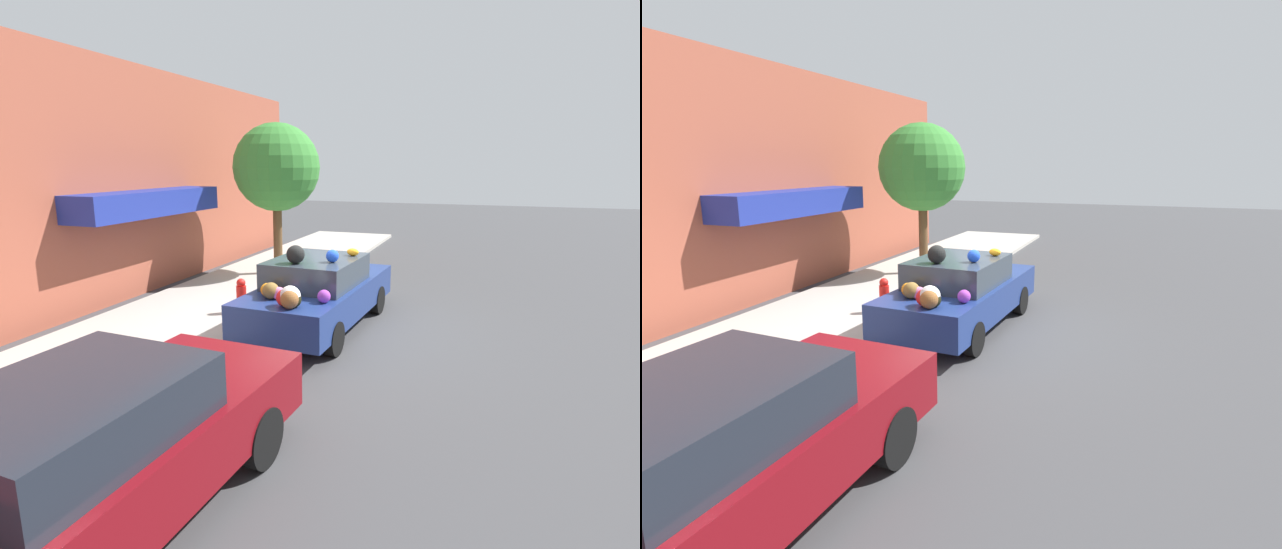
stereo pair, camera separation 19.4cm
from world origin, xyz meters
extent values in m
plane|color=#424244|center=(0.00, 0.00, 0.00)|extent=(60.00, 60.00, 0.00)
cube|color=#B2ADA3|center=(0.00, 2.70, 0.05)|extent=(24.00, 3.20, 0.11)
cube|color=#9E4C38|center=(0.00, 4.95, 2.61)|extent=(18.00, 0.30, 5.21)
cube|color=navy|center=(0.79, 4.35, 2.18)|extent=(4.27, 0.90, 0.55)
cylinder|color=brown|center=(3.69, 2.54, 1.12)|extent=(0.24, 0.24, 2.02)
sphere|color=#388433|center=(3.69, 2.54, 2.93)|extent=(2.29, 2.29, 2.29)
cylinder|color=red|center=(0.01, 1.70, 0.38)|extent=(0.20, 0.20, 0.55)
sphere|color=red|center=(0.01, 1.70, 0.72)|extent=(0.18, 0.18, 0.18)
cube|color=navy|center=(0.00, 0.03, 0.58)|extent=(4.14, 1.87, 0.59)
cube|color=#333D47|center=(-0.16, 0.04, 1.12)|extent=(1.90, 1.56, 0.48)
cylinder|color=black|center=(1.30, 0.72, 0.29)|extent=(0.58, 0.21, 0.58)
cylinder|color=black|center=(1.22, -0.80, 0.29)|extent=(0.58, 0.21, 0.58)
cylinder|color=black|center=(-1.22, 0.85, 0.29)|extent=(0.58, 0.21, 0.58)
cylinder|color=black|center=(-1.30, -0.67, 0.29)|extent=(0.58, 0.21, 0.58)
sphere|color=black|center=(-0.74, 0.21, 1.52)|extent=(0.39, 0.39, 0.32)
sphere|color=red|center=(-1.69, 0.01, 1.01)|extent=(0.37, 0.37, 0.27)
ellipsoid|color=olive|center=(-1.37, 0.39, 1.01)|extent=(0.35, 0.34, 0.27)
sphere|color=white|center=(-1.69, -0.08, 1.04)|extent=(0.36, 0.36, 0.33)
sphere|color=yellow|center=(0.80, -0.49, 1.01)|extent=(0.35, 0.35, 0.27)
sphere|color=black|center=(-1.69, -0.15, 0.99)|extent=(0.29, 0.29, 0.23)
sphere|color=blue|center=(-0.42, -0.35, 1.47)|extent=(0.32, 0.32, 0.22)
ellipsoid|color=pink|center=(-1.36, 0.27, 0.98)|extent=(0.24, 0.30, 0.21)
ellipsoid|color=orange|center=(0.31, -0.51, 1.42)|extent=(0.21, 0.27, 0.14)
sphere|color=purple|center=(-1.31, -0.50, 0.98)|extent=(0.30, 0.30, 0.21)
sphere|color=orange|center=(-1.26, 0.51, 0.99)|extent=(0.25, 0.25, 0.23)
sphere|color=brown|center=(-1.80, -0.12, 1.02)|extent=(0.33, 0.33, 0.29)
ellipsoid|color=olive|center=(0.88, 0.52, 1.05)|extent=(0.46, 0.37, 0.34)
ellipsoid|color=blue|center=(-1.18, 0.17, 0.95)|extent=(0.25, 0.27, 0.15)
cube|color=maroon|center=(-5.70, -0.05, 0.63)|extent=(4.45, 1.94, 0.63)
cube|color=#1E232D|center=(-5.87, -0.04, 1.19)|extent=(2.04, 1.60, 0.49)
cylinder|color=black|center=(-4.30, 0.64, 0.32)|extent=(0.64, 0.22, 0.63)
cylinder|color=black|center=(-4.40, -0.90, 0.32)|extent=(0.64, 0.22, 0.63)
camera|label=1|loc=(-8.53, -2.99, 3.06)|focal=28.00mm
camera|label=2|loc=(-8.47, -3.18, 3.06)|focal=28.00mm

